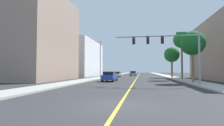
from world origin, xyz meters
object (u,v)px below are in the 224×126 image
palm_near (192,43)px  palm_mid (182,40)px  car_blue (110,76)px  car_silver (117,74)px  traffic_signal_mast (169,45)px  street_lamp (100,57)px  palm_far (172,55)px  car_gray (133,73)px

palm_near → palm_mid: bearing=87.2°
palm_near → car_blue: 12.75m
palm_near → car_blue: (-11.76, 1.78, -4.59)m
palm_mid → car_blue: bearing=-150.8°
car_silver → traffic_signal_mast: bearing=111.8°
street_lamp → palm_mid: size_ratio=0.89×
street_lamp → palm_near: street_lamp is taller
car_blue → car_silver: size_ratio=1.00×
traffic_signal_mast → palm_mid: palm_mid is taller
palm_far → car_gray: 17.66m
palm_mid → street_lamp: bearing=172.8°
palm_near → car_silver: size_ratio=1.72×
palm_near → car_blue: bearing=171.4°
street_lamp → car_silver: size_ratio=1.90×
palm_near → palm_mid: (0.42, 8.57, 1.82)m
palm_mid → car_silver: palm_mid is taller
palm_far → car_silver: bearing=170.3°
street_lamp → car_gray: size_ratio=1.92×
palm_near → car_silver: 23.88m
palm_mid → car_gray: bearing=113.5°
street_lamp → car_gray: 21.86m
car_blue → car_silver: (-1.37, 17.62, -0.06)m
palm_far → car_blue: 19.88m
palm_far → car_blue: bearing=-127.5°
street_lamp → palm_mid: palm_mid is taller
car_gray → car_silver: size_ratio=0.99×
palm_near → palm_mid: palm_mid is taller
palm_near → car_blue: size_ratio=1.72×
palm_mid → car_blue: 15.35m
traffic_signal_mast → palm_mid: (4.24, 13.60, 2.67)m
traffic_signal_mast → car_gray: 36.98m
palm_mid → car_silver: bearing=141.4°
traffic_signal_mast → car_blue: size_ratio=2.29×
car_gray → street_lamp: bearing=-104.1°
traffic_signal_mast → car_silver: bearing=110.9°
palm_far → street_lamp: bearing=-156.8°
street_lamp → palm_mid: (15.73, -2.00, 2.80)m
car_silver → street_lamp: bearing=77.0°
traffic_signal_mast → street_lamp: 19.37m
car_blue → car_silver: 17.67m
street_lamp → car_blue: street_lamp is taller
palm_mid → car_gray: size_ratio=2.17×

